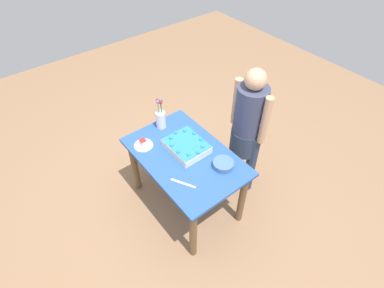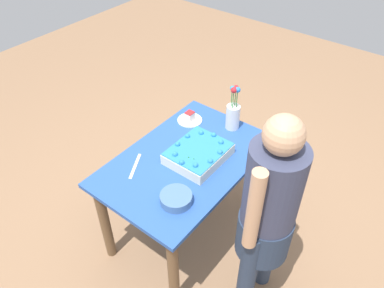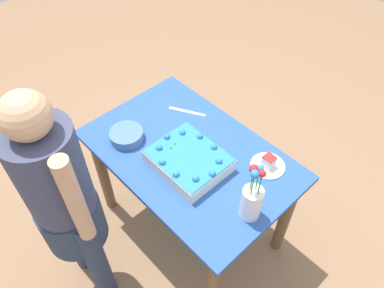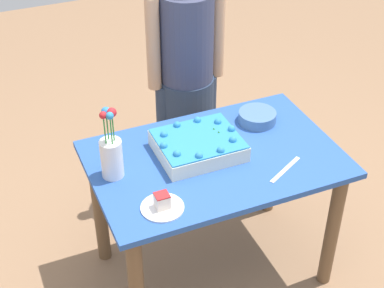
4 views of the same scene
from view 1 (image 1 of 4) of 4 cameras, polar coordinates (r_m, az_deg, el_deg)
name	(u,v)px [view 1 (image 1 of 4)]	position (r m, az deg, el deg)	size (l,w,h in m)	color
ground_plane	(186,201)	(3.42, -1.10, -10.89)	(8.00, 8.00, 0.00)	#936D4E
dining_table	(185,165)	(2.94, -1.26, -4.11)	(1.18, 0.77, 0.76)	#2B55A6
sheet_cake	(187,146)	(2.86, -1.05, -0.32)	(0.39, 0.32, 0.11)	silver
serving_plate_with_slice	(143,144)	(2.95, -9.26, -0.02)	(0.19, 0.19, 0.08)	white
cake_knife	(183,183)	(2.61, -1.70, -7.49)	(0.23, 0.02, 0.00)	silver
flower_vase	(161,118)	(3.07, -5.99, 4.98)	(0.10, 0.10, 0.35)	white
fruit_bowl	(223,164)	(2.73, 5.97, -3.86)	(0.19, 0.19, 0.06)	#496F9C
person_standing	(248,126)	(3.05, 10.56, 3.45)	(0.45, 0.31, 1.49)	#283750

